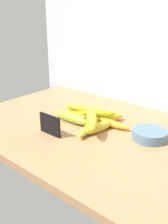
# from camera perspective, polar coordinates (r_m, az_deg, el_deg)

# --- Properties ---
(counter_top) EXTENTS (1.10, 0.76, 0.03)m
(counter_top) POSITION_cam_1_polar(r_m,az_deg,el_deg) (1.12, 0.61, -3.76)
(counter_top) COLOR #AE7E55
(counter_top) RESTS_ON ground
(back_wall) EXTENTS (1.30, 0.02, 0.70)m
(back_wall) POSITION_cam_1_polar(r_m,az_deg,el_deg) (1.34, 11.71, 14.98)
(back_wall) COLOR silver
(back_wall) RESTS_ON ground
(chalkboard_sign) EXTENTS (0.11, 0.02, 0.08)m
(chalkboard_sign) POSITION_cam_1_polar(r_m,az_deg,el_deg) (1.03, -7.56, -3.00)
(chalkboard_sign) COLOR black
(chalkboard_sign) RESTS_ON counter_top
(fruit_bowl) EXTENTS (0.14, 0.14, 0.04)m
(fruit_bowl) POSITION_cam_1_polar(r_m,az_deg,el_deg) (1.03, 14.41, -4.87)
(fruit_bowl) COLOR slate
(fruit_bowl) RESTS_ON counter_top
(banana_0) EXTENTS (0.13, 0.15, 0.04)m
(banana_0) POSITION_cam_1_polar(r_m,az_deg,el_deg) (1.19, 3.23, -0.50)
(banana_0) COLOR yellow
(banana_0) RESTS_ON counter_top
(banana_1) EXTENTS (0.06, 0.16, 0.04)m
(banana_1) POSITION_cam_1_polar(r_m,az_deg,el_deg) (1.06, 3.32, -3.40)
(banana_1) COLOR yellow
(banana_1) RESTS_ON counter_top
(banana_2) EXTENTS (0.11, 0.17, 0.04)m
(banana_2) POSITION_cam_1_polar(r_m,az_deg,el_deg) (1.14, 4.98, -1.43)
(banana_2) COLOR yellow
(banana_2) RESTS_ON counter_top
(banana_3) EXTENTS (0.08, 0.19, 0.03)m
(banana_3) POSITION_cam_1_polar(r_m,az_deg,el_deg) (1.06, 1.04, -3.53)
(banana_3) COLOR gold
(banana_3) RESTS_ON counter_top
(banana_4) EXTENTS (0.18, 0.06, 0.03)m
(banana_4) POSITION_cam_1_polar(r_m,az_deg,el_deg) (1.18, -1.33, -0.68)
(banana_4) COLOR yellow
(banana_4) RESTS_ON counter_top
(banana_5) EXTENTS (0.20, 0.05, 0.03)m
(banana_5) POSITION_cam_1_polar(r_m,az_deg,el_deg) (1.11, 5.40, -2.40)
(banana_5) COLOR gold
(banana_5) RESTS_ON counter_top
(banana_6) EXTENTS (0.21, 0.05, 0.04)m
(banana_6) POSITION_cam_1_polar(r_m,az_deg,el_deg) (1.14, -3.01, -1.25)
(banana_6) COLOR #90B336
(banana_6) RESTS_ON counter_top
(banana_7) EXTENTS (0.21, 0.09, 0.03)m
(banana_7) POSITION_cam_1_polar(r_m,az_deg,el_deg) (1.13, 2.74, -1.85)
(banana_7) COLOR gold
(banana_7) RESTS_ON counter_top
(banana_8) EXTENTS (0.15, 0.12, 0.03)m
(banana_8) POSITION_cam_1_polar(r_m,az_deg,el_deg) (1.12, 3.15, -0.29)
(banana_8) COLOR gold
(banana_8) RESTS_ON banana_7
(banana_9) EXTENTS (0.17, 0.19, 0.04)m
(banana_9) POSITION_cam_1_polar(r_m,az_deg,el_deg) (1.04, 1.73, -1.53)
(banana_9) COLOR yellow
(banana_9) RESTS_ON banana_3
(banana_10) EXTENTS (0.18, 0.07, 0.03)m
(banana_10) POSITION_cam_1_polar(r_m,az_deg,el_deg) (1.17, -0.58, 0.89)
(banana_10) COLOR yellow
(banana_10) RESTS_ON banana_4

